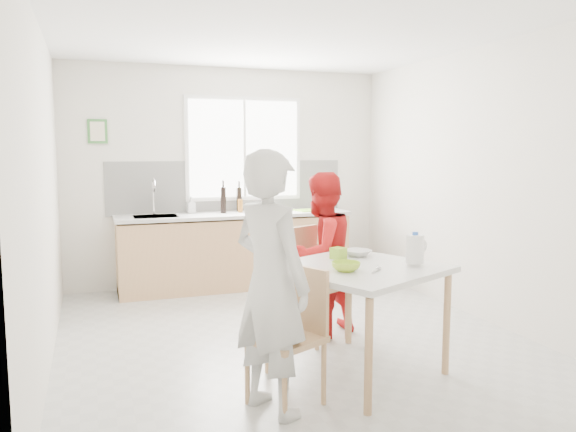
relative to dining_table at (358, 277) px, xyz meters
name	(u,v)px	position (x,y,z in m)	size (l,w,h in m)	color
ground	(288,335)	(-0.20, 0.99, -0.74)	(4.50, 4.50, 0.00)	#B7B7B2
room_shell	(288,155)	(-0.20, 0.99, 0.90)	(4.50, 4.50, 4.50)	silver
window	(244,149)	(0.00, 3.22, 0.96)	(1.50, 0.06, 1.30)	white
backsplash	(229,187)	(-0.20, 3.23, 0.48)	(3.00, 0.02, 0.65)	white
picture_frame	(97,131)	(-1.75, 3.22, 1.16)	(0.22, 0.03, 0.28)	#3B7C38
kitchen_counter	(235,254)	(-0.20, 2.94, -0.33)	(2.84, 0.64, 1.37)	tan
dining_table	(358,277)	(0.00, 0.00, 0.00)	(1.43, 1.43, 0.83)	silver
chair_left	(293,329)	(-0.62, -0.28, -0.25)	(0.56, 0.56, 0.91)	tan
chair_far	(310,278)	(-0.03, 0.90, -0.20)	(0.61, 0.61, 1.00)	tan
person_white	(271,283)	(-0.80, -0.37, 0.10)	(0.62, 0.41, 1.69)	silver
person_red	(321,255)	(0.09, 0.93, 0.00)	(0.72, 0.56, 1.49)	red
bowl_green	(346,266)	(-0.16, -0.13, 0.12)	(0.21, 0.21, 0.06)	#A1CB2F
bowl_white	(357,253)	(0.17, 0.35, 0.11)	(0.21, 0.21, 0.05)	silver
milk_jug	(415,249)	(0.41, -0.12, 0.21)	(0.18, 0.13, 0.23)	white
green_box	(338,253)	(-0.03, 0.30, 0.13)	(0.10, 0.10, 0.09)	#85B62A
spoon	(375,271)	(0.02, -0.23, 0.10)	(0.01, 0.01, 0.16)	#A5A5AA
cutting_board	(310,210)	(0.77, 2.90, 0.18)	(0.35, 0.25, 0.01)	#8BD932
wine_bottle_a	(223,200)	(-0.33, 3.00, 0.34)	(0.07, 0.07, 0.32)	black
wine_bottle_b	(239,199)	(-0.10, 3.12, 0.33)	(0.07, 0.07, 0.30)	black
jar_amber	(240,206)	(-0.12, 2.99, 0.26)	(0.06, 0.06, 0.16)	#985E21
soap_bottle	(191,205)	(-0.70, 3.12, 0.28)	(0.09, 0.09, 0.20)	#999999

